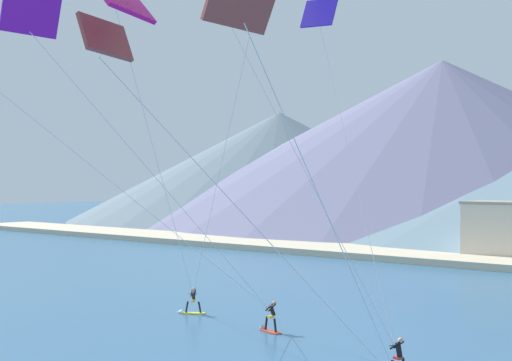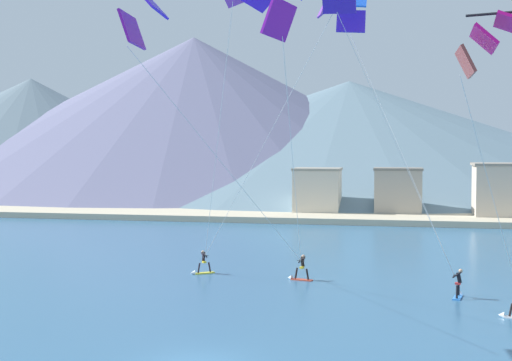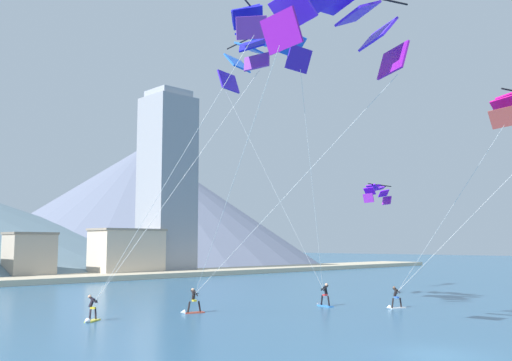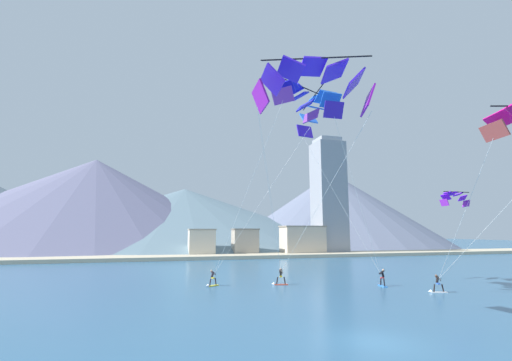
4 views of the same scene
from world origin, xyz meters
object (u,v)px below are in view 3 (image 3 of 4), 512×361
kitesurfer_far_left (191,305)px  parafoil_kite_distant_high_outer (377,192)px  kitesurfer_near_trail (91,314)px  kitesurfer_mid_center (324,299)px  parafoil_kite_near_trail (250,33)px  kitesurfer_near_lead (394,302)px  parafoil_kite_far_left (337,23)px  parafoil_kite_mid_center (263,54)px

kitesurfer_far_left → parafoil_kite_distant_high_outer: (25.47, 1.88, 9.54)m
kitesurfer_near_trail → kitesurfer_mid_center: (16.95, -4.39, 0.08)m
kitesurfer_near_trail → kitesurfer_mid_center: bearing=-14.5°
kitesurfer_mid_center → parafoil_kite_near_trail: bearing=-166.0°
kitesurfer_near_trail → parafoil_kite_distant_high_outer: parafoil_kite_distant_high_outer is taller
kitesurfer_near_lead → parafoil_kite_distant_high_outer: bearing=37.4°
parafoil_kite_far_left → parafoil_kite_near_trail: bearing=76.4°
kitesurfer_mid_center → kitesurfer_near_trail: bearing=165.5°
kitesurfer_near_trail → kitesurfer_far_left: kitesurfer_far_left is taller
kitesurfer_far_left → kitesurfer_near_lead: bearing=-33.3°
kitesurfer_mid_center → parafoil_kite_distant_high_outer: 18.98m
kitesurfer_near_trail → parafoil_kite_far_left: 22.25m
kitesurfer_near_lead → parafoil_kite_far_left: 22.19m
kitesurfer_near_trail → parafoil_kite_mid_center: bearing=-23.2°
kitesurfer_near_trail → kitesurfer_far_left: size_ratio=0.93×
parafoil_kite_near_trail → parafoil_kite_far_left: 9.10m
parafoil_kite_near_trail → parafoil_kite_far_left: bearing=-103.6°
kitesurfer_near_lead → parafoil_kite_far_left: bearing=-156.3°
kitesurfer_near_trail → parafoil_kite_mid_center: 21.01m
kitesurfer_near_trail → parafoil_kite_near_trail: bearing=-45.7°
kitesurfer_mid_center → parafoil_kite_distant_high_outer: (15.52, 5.39, 9.51)m
parafoil_kite_near_trail → parafoil_kite_mid_center: size_ratio=0.99×
kitesurfer_far_left → parafoil_kite_distant_high_outer: size_ratio=0.38×
kitesurfer_far_left → parafoil_kite_near_trail: size_ratio=0.10×
kitesurfer_near_lead → parafoil_kite_near_trail: (-12.65, 2.08, 17.66)m
parafoil_kite_near_trail → kitesurfer_near_lead: bearing=-9.4°
kitesurfer_near_lead → parafoil_kite_distant_high_outer: 19.06m
parafoil_kite_mid_center → parafoil_kite_distant_high_outer: (22.08, 5.45, -8.12)m
kitesurfer_near_lead → parafoil_kite_near_trail: size_ratio=0.10×
parafoil_kite_far_left → parafoil_kite_mid_center: bearing=62.6°
kitesurfer_near_lead → parafoil_kite_mid_center: size_ratio=0.10×
kitesurfer_near_lead → parafoil_kite_mid_center: 20.38m
kitesurfer_near_trail → kitesurfer_far_left: bearing=-7.1°
parafoil_kite_mid_center → kitesurfer_near_lead: bearing=-26.9°
kitesurfer_near_lead → parafoil_kite_far_left: (-14.71, -6.46, 15.30)m
kitesurfer_near_lead → parafoil_kite_distant_high_outer: parafoil_kite_distant_high_outer is taller
kitesurfer_mid_center → parafoil_kite_near_trail: size_ratio=0.10×
kitesurfer_far_left → parafoil_kite_far_left: (-2.32, -14.59, 15.23)m
kitesurfer_mid_center → parafoil_kite_mid_center: (-6.56, -0.07, 17.62)m
parafoil_kite_far_left → kitesurfer_near_trail: bearing=106.8°
parafoil_kite_near_trail → kitesurfer_near_trail: bearing=134.3°
kitesurfer_mid_center → parafoil_kite_mid_center: parafoil_kite_mid_center is taller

